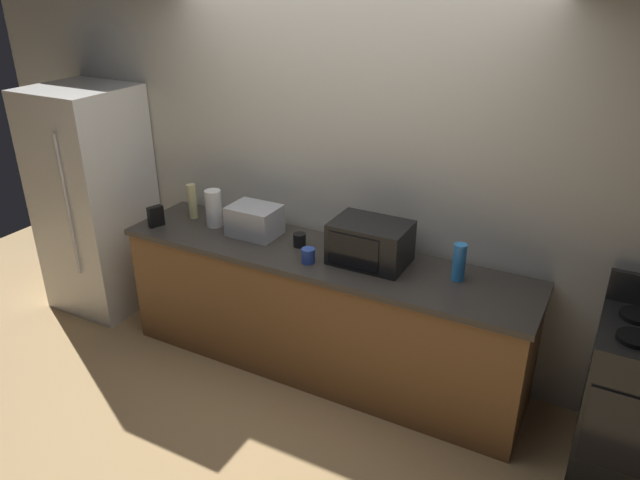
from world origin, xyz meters
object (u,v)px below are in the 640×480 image
at_px(paper_towel_roll, 214,208).
at_px(bottle_spray_cleaner, 459,262).
at_px(toaster_oven, 255,220).
at_px(microwave, 370,243).
at_px(mug_blue, 308,256).
at_px(mug_black, 300,240).
at_px(refrigerator, 95,201).
at_px(bottle_vinegar, 192,201).
at_px(cordless_phone, 156,216).

distance_m(paper_towel_roll, bottle_spray_cleaner, 1.79).
distance_m(toaster_oven, paper_towel_roll, 0.34).
distance_m(microwave, mug_blue, 0.40).
bearing_deg(bottle_spray_cleaner, mug_black, -177.79).
bearing_deg(refrigerator, bottle_spray_cleaner, 1.58).
bearing_deg(paper_towel_roll, bottle_spray_cleaner, 1.00).
bearing_deg(mug_black, bottle_spray_cleaner, 2.21).
relative_size(refrigerator, mug_black, 19.82).
distance_m(bottle_vinegar, mug_black, 0.95).
bearing_deg(mug_black, toaster_oven, 176.88).
bearing_deg(mug_black, mug_blue, -47.37).
bearing_deg(bottle_spray_cleaner, toaster_oven, -179.16).
xyz_separation_m(paper_towel_roll, mug_blue, (0.88, -0.19, -0.09)).
xyz_separation_m(bottle_spray_cleaner, mug_blue, (-0.90, -0.22, -0.07)).
distance_m(microwave, cordless_phone, 1.61).
relative_size(refrigerator, cordless_phone, 12.00).
xyz_separation_m(refrigerator, bottle_spray_cleaner, (2.94, 0.08, 0.12)).
height_order(refrigerator, bottle_vinegar, refrigerator).
relative_size(bottle_vinegar, mug_blue, 2.73).
height_order(refrigerator, microwave, refrigerator).
relative_size(microwave, bottle_spray_cleaner, 2.05).
bearing_deg(paper_towel_roll, refrigerator, -177.52).
distance_m(refrigerator, mug_black, 1.87).
height_order(cordless_phone, mug_blue, cordless_phone).
bearing_deg(toaster_oven, mug_black, -3.12).
height_order(paper_towel_roll, cordless_phone, paper_towel_roll).
bearing_deg(microwave, paper_towel_roll, 179.90).
relative_size(refrigerator, bottle_spray_cleaner, 7.69).
distance_m(toaster_oven, bottle_vinegar, 0.58).
xyz_separation_m(toaster_oven, cordless_phone, (-0.71, -0.21, -0.03)).
xyz_separation_m(refrigerator, paper_towel_roll, (1.16, 0.05, 0.13)).
relative_size(microwave, mug_black, 5.28).
bearing_deg(microwave, mug_blue, -150.70).
distance_m(cordless_phone, bottle_vinegar, 0.29).
xyz_separation_m(paper_towel_roll, bottle_spray_cleaner, (1.79, 0.03, -0.02)).
distance_m(toaster_oven, mug_blue, 0.58).
relative_size(paper_towel_roll, mug_blue, 2.82).
height_order(bottle_spray_cleaner, mug_black, bottle_spray_cleaner).
relative_size(paper_towel_roll, bottle_vinegar, 1.03).
xyz_separation_m(microwave, mug_black, (-0.51, -0.01, -0.09)).
distance_m(refrigerator, microwave, 2.39).
distance_m(paper_towel_roll, mug_black, 0.72).
distance_m(paper_towel_roll, bottle_vinegar, 0.24).
relative_size(microwave, mug_blue, 5.01).
bearing_deg(paper_towel_roll, bottle_vinegar, 168.75).
xyz_separation_m(refrigerator, bottle_vinegar, (0.93, 0.10, 0.13)).
bearing_deg(microwave, mug_black, -179.09).
bearing_deg(microwave, bottle_vinegar, 178.10).
bearing_deg(mug_blue, microwave, 29.30).
distance_m(cordless_phone, bottle_spray_cleaner, 2.17).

